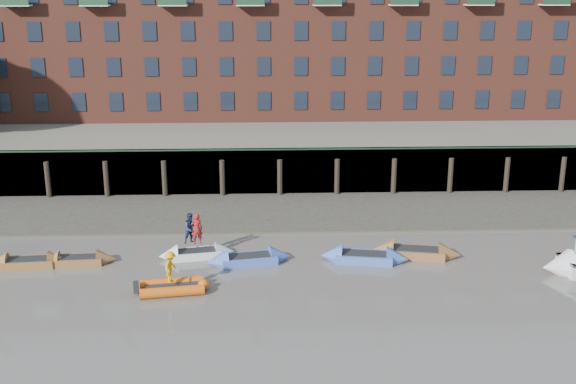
{
  "coord_description": "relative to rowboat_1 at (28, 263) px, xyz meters",
  "views": [
    {
      "loc": [
        0.73,
        -26.59,
        14.81
      ],
      "look_at": [
        2.2,
        12.0,
        3.2
      ],
      "focal_mm": 45.0,
      "sensor_mm": 36.0,
      "label": 1
    }
  ],
  "objects": [
    {
      "name": "ground",
      "position": [
        11.69,
        -9.44,
        -0.22
      ],
      "size": [
        220.0,
        220.0,
        0.0
      ],
      "primitive_type": "plane",
      "color": "#5E5851",
      "rests_on": "ground"
    },
    {
      "name": "foreshore",
      "position": [
        11.69,
        8.56,
        -0.22
      ],
      "size": [
        110.0,
        8.0,
        0.5
      ],
      "primitive_type": "cube",
      "color": "#3D382F",
      "rests_on": "ground"
    },
    {
      "name": "mud_band",
      "position": [
        11.69,
        5.16,
        -0.22
      ],
      "size": [
        110.0,
        1.6,
        0.1
      ],
      "primitive_type": "cube",
      "color": "#4C4336",
      "rests_on": "ground"
    },
    {
      "name": "river_wall",
      "position": [
        11.69,
        12.94,
        1.38
      ],
      "size": [
        110.0,
        1.23,
        3.3
      ],
      "color": "#2D2A26",
      "rests_on": "ground"
    },
    {
      "name": "bank_terrace",
      "position": [
        11.69,
        26.56,
        1.38
      ],
      "size": [
        110.0,
        28.0,
        3.2
      ],
      "primitive_type": "cube",
      "color": "#5E594D",
      "rests_on": "ground"
    },
    {
      "name": "apartment_terrace",
      "position": [
        11.69,
        27.55,
        12.61
      ],
      "size": [
        80.6,
        15.56,
        20.98
      ],
      "color": "brown",
      "rests_on": "bank_terrace"
    },
    {
      "name": "rowboat_1",
      "position": [
        0.0,
        0.0,
        0.0
      ],
      "size": [
        4.3,
        1.57,
        1.22
      ],
      "rotation": [
        0.0,
        0.0,
        0.08
      ],
      "color": "brown",
      "rests_on": "ground"
    },
    {
      "name": "rowboat_2",
      "position": [
        2.57,
        0.26,
        -0.01
      ],
      "size": [
        4.04,
        1.43,
        1.15
      ],
      "rotation": [
        0.0,
        0.0,
        0.07
      ],
      "color": "brown",
      "rests_on": "ground"
    },
    {
      "name": "rowboat_3",
      "position": [
        8.83,
        0.94,
        -0.0
      ],
      "size": [
        4.25,
        1.85,
        1.19
      ],
      "rotation": [
        0.0,
        0.0,
        0.16
      ],
      "color": "silver",
      "rests_on": "ground"
    },
    {
      "name": "rowboat_4",
      "position": [
        11.69,
        -0.04,
        0.02
      ],
      "size": [
        4.75,
        2.14,
        1.33
      ],
      "rotation": [
        0.0,
        0.0,
        0.18
      ],
      "color": "#405DAE",
      "rests_on": "ground"
    },
    {
      "name": "rowboat_5",
      "position": [
        17.91,
        -0.0,
        0.03
      ],
      "size": [
        4.9,
        2.17,
        1.37
      ],
      "rotation": [
        0.0,
        0.0,
        -0.17
      ],
      "color": "#405DAE",
      "rests_on": "ground"
    },
    {
      "name": "rowboat_6",
      "position": [
        20.82,
        0.56,
        0.03
      ],
      "size": [
        5.04,
        2.31,
        1.41
      ],
      "rotation": [
        0.0,
        0.0,
        -0.19
      ],
      "color": "brown",
      "rests_on": "ground"
    },
    {
      "name": "rib_tender",
      "position": [
        8.13,
        -3.53,
        0.04
      ],
      "size": [
        3.45,
        2.01,
        0.58
      ],
      "rotation": [
        0.0,
        0.0,
        0.14
      ],
      "color": "#C8520E",
      "rests_on": "ground"
    },
    {
      "name": "person_rower_a",
      "position": [
        8.88,
        0.94,
        1.45
      ],
      "size": [
        0.71,
        0.55,
        1.73
      ],
      "primitive_type": "imported",
      "rotation": [
        0.0,
        0.0,
        3.39
      ],
      "color": "maroon",
      "rests_on": "rowboat_3"
    },
    {
      "name": "person_rower_b",
      "position": [
        8.56,
        1.05,
        1.44
      ],
      "size": [
        1.05,
        0.98,
        1.71
      ],
      "primitive_type": "imported",
      "rotation": [
        0.0,
        0.0,
        0.54
      ],
      "color": "#19233F",
      "rests_on": "rowboat_3"
    },
    {
      "name": "person_rib_crew",
      "position": [
        7.98,
        -3.59,
        1.11
      ],
      "size": [
        0.83,
        1.13,
        1.56
      ],
      "primitive_type": "imported",
      "rotation": [
        0.0,
        0.0,
        1.3
      ],
      "color": "orange",
      "rests_on": "rib_tender"
    }
  ]
}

